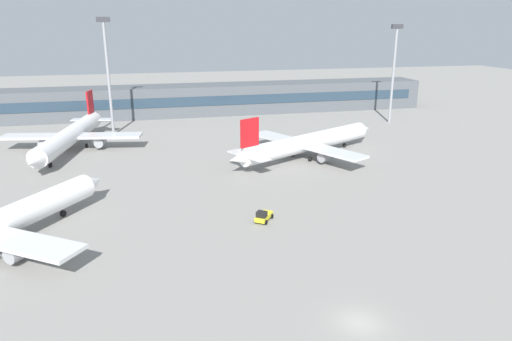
{
  "coord_description": "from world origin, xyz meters",
  "views": [
    {
      "loc": [
        -18.5,
        -34.93,
        27.41
      ],
      "look_at": [
        -0.67,
        40.0,
        3.0
      ],
      "focal_mm": 32.94,
      "sensor_mm": 36.0,
      "label": 1
    }
  ],
  "objects_px": {
    "floodlight_tower_east": "(394,67)",
    "baggage_tug_yellow": "(263,216)",
    "airplane_far": "(70,136)",
    "airplane_mid": "(309,142)",
    "floodlight_tower_west": "(108,69)"
  },
  "relations": [
    {
      "from": "floodlight_tower_east",
      "to": "baggage_tug_yellow",
      "type": "bearing_deg",
      "value": -131.3
    },
    {
      "from": "floodlight_tower_west",
      "to": "floodlight_tower_east",
      "type": "distance_m",
      "value": 76.05
    },
    {
      "from": "airplane_mid",
      "to": "floodlight_tower_west",
      "type": "distance_m",
      "value": 53.57
    },
    {
      "from": "floodlight_tower_west",
      "to": "floodlight_tower_east",
      "type": "relative_size",
      "value": 1.06
    },
    {
      "from": "airplane_far",
      "to": "floodlight_tower_east",
      "type": "distance_m",
      "value": 86.09
    },
    {
      "from": "floodlight_tower_east",
      "to": "airplane_far",
      "type": "bearing_deg",
      "value": -171.94
    },
    {
      "from": "airplane_far",
      "to": "floodlight_tower_east",
      "type": "relative_size",
      "value": 1.64
    },
    {
      "from": "baggage_tug_yellow",
      "to": "floodlight_tower_east",
      "type": "xyz_separation_m",
      "value": [
        52.27,
        59.5,
        14.68
      ]
    },
    {
      "from": "airplane_far",
      "to": "airplane_mid",
      "type": "bearing_deg",
      "value": -18.8
    },
    {
      "from": "airplane_mid",
      "to": "floodlight_tower_east",
      "type": "height_order",
      "value": "floodlight_tower_east"
    },
    {
      "from": "airplane_far",
      "to": "floodlight_tower_east",
      "type": "height_order",
      "value": "floodlight_tower_east"
    },
    {
      "from": "airplane_far",
      "to": "baggage_tug_yellow",
      "type": "relative_size",
      "value": 11.62
    },
    {
      "from": "floodlight_tower_west",
      "to": "floodlight_tower_east",
      "type": "xyz_separation_m",
      "value": [
        76.01,
        -2.41,
        -0.89
      ]
    },
    {
      "from": "baggage_tug_yellow",
      "to": "floodlight_tower_east",
      "type": "bearing_deg",
      "value": 48.7
    },
    {
      "from": "airplane_far",
      "to": "floodlight_tower_east",
      "type": "xyz_separation_m",
      "value": [
        84.39,
        11.95,
        12.13
      ]
    }
  ]
}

